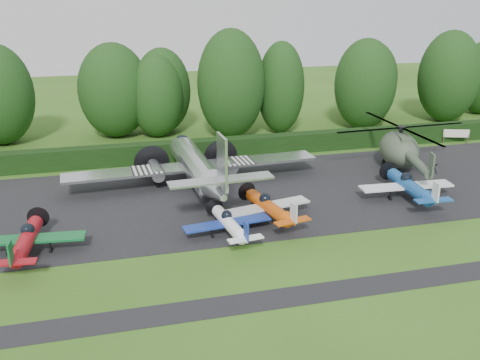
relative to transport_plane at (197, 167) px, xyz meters
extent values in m
plane|color=#315618|center=(3.66, -12.45, -2.04)|extent=(160.00, 160.00, 0.00)
cube|color=black|center=(3.66, -2.45, -2.04)|extent=(70.00, 18.00, 0.01)
cube|color=black|center=(3.66, -18.45, -2.04)|extent=(70.00, 2.00, 0.00)
cube|color=black|center=(3.66, 8.55, -2.04)|extent=(90.00, 1.60, 2.00)
cylinder|color=silver|center=(0.00, 0.35, -0.07)|extent=(2.39, 12.45, 2.39)
cone|color=silver|center=(0.00, 7.32, -0.07)|extent=(2.39, 1.56, 2.39)
cone|color=silver|center=(0.00, -7.12, 0.45)|extent=(2.39, 3.11, 2.39)
sphere|color=black|center=(0.00, 6.32, 0.45)|extent=(1.56, 1.56, 1.56)
cube|color=silver|center=(0.00, 1.39, -0.38)|extent=(22.82, 2.49, 0.23)
cube|color=white|center=(-4.15, 1.39, -0.26)|extent=(2.70, 2.59, 0.05)
cube|color=white|center=(4.15, 1.39, -0.26)|extent=(2.70, 2.59, 0.05)
cylinder|color=silver|center=(-3.32, 2.01, -0.64)|extent=(1.14, 3.32, 1.14)
cylinder|color=silver|center=(3.32, 2.01, -0.64)|extent=(1.14, 3.32, 1.14)
cylinder|color=black|center=(-3.32, 4.34, -0.64)|extent=(3.32, 0.03, 3.32)
cylinder|color=black|center=(3.32, 4.34, -0.64)|extent=(3.32, 0.03, 3.32)
cube|color=silver|center=(0.00, -7.95, 1.59)|extent=(7.78, 1.45, 0.15)
cube|color=silver|center=(0.00, -8.26, 3.04)|extent=(0.19, 2.28, 3.94)
cylinder|color=black|center=(-3.32, 1.59, -1.78)|extent=(0.26, 0.93, 0.93)
cylinder|color=black|center=(3.32, 1.59, -1.78)|extent=(0.26, 0.93, 0.93)
cylinder|color=black|center=(0.00, -8.37, -1.85)|extent=(0.19, 0.46, 0.46)
cylinder|color=maroon|center=(-13.00, -9.51, -0.88)|extent=(1.01, 5.80, 1.01)
sphere|color=black|center=(-13.00, -8.88, -0.41)|extent=(0.89, 0.89, 0.89)
cube|color=#0D5C29|center=(-13.00, -8.98, -1.04)|extent=(7.38, 1.37, 0.15)
cube|color=maroon|center=(-13.00, -12.99, -0.62)|extent=(2.74, 0.74, 0.11)
cube|color=#0D5C29|center=(-13.00, -13.09, 0.07)|extent=(0.11, 0.84, 1.37)
cylinder|color=black|center=(-13.00, -5.77, -0.88)|extent=(1.58, 0.02, 1.58)
cylinder|color=black|center=(-14.37, -9.19, -1.85)|extent=(0.15, 0.46, 0.46)
cylinder|color=black|center=(-11.63, -9.19, -1.85)|extent=(0.15, 0.46, 0.46)
cylinder|color=black|center=(-13.00, -6.77, -1.87)|extent=(0.13, 0.42, 0.42)
cylinder|color=white|center=(0.62, -9.94, -1.02)|extent=(0.89, 5.08, 0.89)
sphere|color=black|center=(0.62, -9.39, -0.61)|extent=(0.78, 0.78, 0.78)
cube|color=navy|center=(0.62, -9.48, -1.16)|extent=(6.47, 1.20, 0.13)
cube|color=white|center=(0.62, -12.99, -0.79)|extent=(2.40, 0.65, 0.09)
cube|color=navy|center=(0.62, -13.08, -0.19)|extent=(0.09, 0.74, 1.20)
cylinder|color=black|center=(0.62, -6.66, -1.02)|extent=(1.39, 0.02, 1.39)
cylinder|color=black|center=(-0.58, -9.66, -1.87)|extent=(0.13, 0.41, 0.41)
cylinder|color=black|center=(1.82, -9.66, -1.87)|extent=(0.13, 0.41, 0.41)
cylinder|color=black|center=(0.62, -7.54, -1.89)|extent=(0.11, 0.37, 0.37)
cylinder|color=#C64C0B|center=(4.12, -8.03, -0.90)|extent=(1.00, 5.71, 1.00)
sphere|color=black|center=(4.12, -7.41, -0.43)|extent=(0.87, 0.87, 0.87)
cube|color=silver|center=(4.12, -7.51, -1.05)|extent=(7.27, 1.35, 0.15)
cube|color=#C64C0B|center=(4.12, -11.46, -0.64)|extent=(2.70, 0.73, 0.10)
cube|color=silver|center=(4.12, -11.56, 0.04)|extent=(0.10, 0.83, 1.35)
cylinder|color=black|center=(4.12, -4.34, -0.90)|extent=(1.56, 0.02, 1.56)
cylinder|color=black|center=(2.77, -7.72, -1.85)|extent=(0.15, 0.46, 0.46)
cylinder|color=black|center=(5.47, -7.72, -1.85)|extent=(0.15, 0.46, 0.46)
cylinder|color=black|center=(4.12, -5.33, -1.87)|extent=(0.12, 0.42, 0.42)
cylinder|color=#184B90|center=(16.65, -6.91, -0.79)|extent=(1.09, 6.25, 1.09)
sphere|color=black|center=(16.65, -6.23, -0.28)|extent=(0.96, 0.96, 0.96)
cube|color=white|center=(16.65, -6.34, -0.96)|extent=(7.96, 1.48, 0.16)
cube|color=#184B90|center=(16.65, -10.66, -0.50)|extent=(2.96, 0.80, 0.11)
cube|color=white|center=(16.65, -10.78, 0.23)|extent=(0.11, 0.91, 1.48)
cylinder|color=black|center=(16.65, -2.88, -0.79)|extent=(1.71, 0.02, 1.71)
cylinder|color=black|center=(15.18, -6.57, -1.83)|extent=(0.16, 0.50, 0.50)
cylinder|color=black|center=(18.13, -6.57, -1.83)|extent=(0.16, 0.50, 0.50)
cylinder|color=black|center=(16.65, -3.96, -1.86)|extent=(0.14, 0.45, 0.45)
ellipsoid|color=#3A4535|center=(19.87, 0.61, -0.04)|extent=(3.47, 6.35, 3.32)
cylinder|color=#3A4535|center=(19.87, -4.39, 0.29)|extent=(0.78, 6.67, 0.78)
cube|color=#3A4535|center=(19.87, -7.83, 1.29)|extent=(0.13, 1.00, 1.78)
cylinder|color=black|center=(19.87, 0.61, 1.63)|extent=(0.33, 0.33, 0.89)
cylinder|color=black|center=(19.87, 0.61, 2.13)|extent=(0.78, 0.78, 0.28)
cylinder|color=black|center=(19.87, 0.61, 2.13)|extent=(13.33, 13.33, 0.07)
cube|color=#3A4535|center=(19.87, -0.28, 1.24)|extent=(1.00, 2.22, 0.78)
ellipsoid|color=black|center=(19.87, 2.39, 0.07)|extent=(2.11, 2.11, 1.90)
cylinder|color=black|center=(18.76, 1.50, -1.71)|extent=(0.20, 0.62, 0.62)
cylinder|color=black|center=(20.99, 1.50, -1.71)|extent=(0.20, 0.62, 0.62)
cylinder|color=black|center=(19.87, -2.94, -1.76)|extent=(0.18, 0.53, 0.53)
cylinder|color=#3F3326|center=(29.52, 7.15, -1.50)|extent=(0.11, 0.11, 1.07)
cylinder|color=#3F3326|center=(32.21, 7.15, -1.50)|extent=(0.11, 0.11, 1.07)
cube|color=silver|center=(30.86, 7.15, -0.88)|extent=(2.86, 0.07, 0.89)
cylinder|color=black|center=(-0.59, 20.47, -0.39)|extent=(0.70, 0.70, 3.30)
ellipsoid|color=#153410|center=(-0.59, 20.47, 3.01)|extent=(6.74, 6.74, 10.09)
cylinder|color=black|center=(43.07, 19.55, -0.41)|extent=(0.70, 0.70, 3.26)
cylinder|color=black|center=(27.36, 22.00, -0.39)|extent=(0.70, 0.70, 3.29)
ellipsoid|color=#153410|center=(27.36, 22.00, 2.99)|extent=(7.18, 7.18, 10.07)
cylinder|color=black|center=(-6.26, 19.54, -0.25)|extent=(0.70, 0.70, 3.57)
ellipsoid|color=#153410|center=(-6.26, 19.54, 3.42)|extent=(8.17, 8.17, 10.92)
cylinder|color=black|center=(23.61, 15.94, -0.23)|extent=(0.70, 0.70, 3.61)
ellipsoid|color=#153410|center=(23.61, 15.94, 3.48)|extent=(7.48, 7.48, 11.04)
cylinder|color=black|center=(-18.78, 19.32, -0.21)|extent=(0.70, 0.70, 3.66)
cylinder|color=black|center=(6.79, 15.91, 0.01)|extent=(0.70, 0.70, 4.09)
ellipsoid|color=#153410|center=(6.79, 15.91, 4.21)|extent=(7.78, 7.78, 12.50)
cylinder|color=black|center=(13.01, 16.58, -0.26)|extent=(0.70, 0.70, 3.57)
ellipsoid|color=#153410|center=(13.01, 16.58, 3.41)|extent=(5.61, 5.61, 10.90)
cylinder|color=black|center=(35.74, 16.78, -0.13)|extent=(0.70, 0.70, 3.82)
ellipsoid|color=#153410|center=(35.74, 16.78, 3.80)|extent=(7.72, 7.72, 11.69)
cylinder|color=black|center=(-1.57, 18.31, -0.47)|extent=(0.70, 0.70, 3.13)
ellipsoid|color=#153410|center=(-1.57, 18.31, 2.75)|extent=(6.27, 6.27, 9.57)
camera|label=1|loc=(-7.00, -43.60, 14.98)|focal=40.00mm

